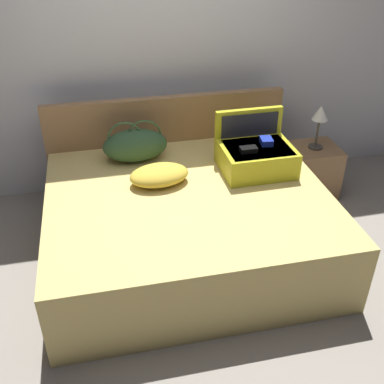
{
  "coord_description": "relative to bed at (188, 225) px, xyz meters",
  "views": [
    {
      "loc": [
        -0.58,
        -2.4,
        2.38
      ],
      "look_at": [
        0.0,
        0.27,
        0.66
      ],
      "focal_mm": 43.1,
      "sensor_mm": 36.0,
      "label": 1
    }
  ],
  "objects": [
    {
      "name": "headboard",
      "position": [
        0.0,
        0.92,
        0.21
      ],
      "size": [
        2.11,
        0.08,
        0.97
      ],
      "primitive_type": "cube",
      "color": "olive",
      "rests_on": "ground"
    },
    {
      "name": "nightstand",
      "position": [
        1.32,
        0.63,
        -0.03
      ],
      "size": [
        0.44,
        0.4,
        0.49
      ],
      "primitive_type": "cube",
      "color": "olive",
      "rests_on": "ground"
    },
    {
      "name": "duffel_bag",
      "position": [
        -0.31,
        0.61,
        0.42
      ],
      "size": [
        0.53,
        0.29,
        0.35
      ],
      "rotation": [
        0.0,
        0.0,
        0.02
      ],
      "color": "#2D4C2D",
      "rests_on": "bed"
    },
    {
      "name": "back_wall",
      "position": [
        0.0,
        1.25,
        1.02
      ],
      "size": [
        8.0,
        0.1,
        2.6
      ],
      "primitive_type": "cube",
      "color": "silver",
      "rests_on": "ground"
    },
    {
      "name": "hard_case_large",
      "position": [
        0.6,
        0.26,
        0.41
      ],
      "size": [
        0.56,
        0.48,
        0.43
      ],
      "rotation": [
        0.0,
        0.0,
        0.01
      ],
      "color": "gold",
      "rests_on": "bed"
    },
    {
      "name": "bed",
      "position": [
        0.0,
        0.0,
        0.0
      ],
      "size": [
        2.07,
        1.76,
        0.56
      ],
      "primitive_type": "cube",
      "color": "tan",
      "rests_on": "ground"
    },
    {
      "name": "ground_plane",
      "position": [
        0.0,
        -0.4,
        -0.28
      ],
      "size": [
        12.0,
        12.0,
        0.0
      ],
      "primitive_type": "plane",
      "color": "gray"
    },
    {
      "name": "table_lamp",
      "position": [
        1.32,
        0.63,
        0.51
      ],
      "size": [
        0.14,
        0.14,
        0.4
      ],
      "color": "#3F3833",
      "rests_on": "nightstand"
    },
    {
      "name": "pillow_near_headboard",
      "position": [
        0.72,
        0.69,
        0.35
      ],
      "size": [
        0.41,
        0.32,
        0.15
      ],
      "primitive_type": "ellipsoid",
      "rotation": [
        0.0,
        0.0,
        -0.17
      ],
      "color": "gold",
      "rests_on": "bed"
    },
    {
      "name": "pillow_center_head",
      "position": [
        -0.18,
        0.2,
        0.35
      ],
      "size": [
        0.48,
        0.35,
        0.14
      ],
      "primitive_type": "ellipsoid",
      "rotation": [
        0.0,
        0.0,
        0.11
      ],
      "color": "gold",
      "rests_on": "bed"
    }
  ]
}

